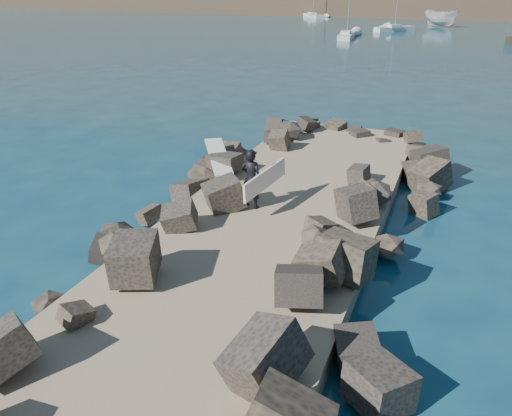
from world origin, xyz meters
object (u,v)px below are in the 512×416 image
object	(u,v)px
surfboard_resting	(219,160)
sailboat_e	(313,16)
boat_imported	(441,18)
surfer_with_board	(253,179)

from	to	relation	value
surfboard_resting	sailboat_e	world-z (taller)	sailboat_e
surfboard_resting	boat_imported	xyz separation A→B (m)	(3.52, 72.57, 0.26)
boat_imported	sailboat_e	distance (m)	26.53
boat_imported	surfer_with_board	size ratio (longest dim) A/B	2.95
surfer_with_board	sailboat_e	distance (m)	89.34
surfer_with_board	surfboard_resting	bearing A→B (deg)	133.78
surfboard_resting	boat_imported	bearing A→B (deg)	52.32
surfboard_resting	surfer_with_board	world-z (taller)	surfer_with_board
boat_imported	surfer_with_board	world-z (taller)	boat_imported
surfer_with_board	boat_imported	bearing A→B (deg)	89.11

